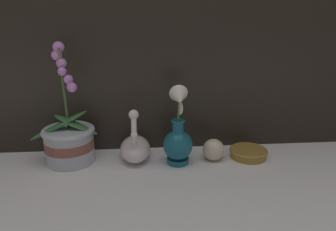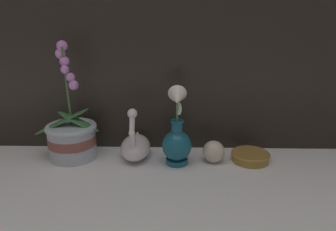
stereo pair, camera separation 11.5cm
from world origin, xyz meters
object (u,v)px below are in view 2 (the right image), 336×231
at_px(blue_vase, 177,139).
at_px(orchid_potted_plant, 72,136).
at_px(swan_figurine, 136,145).
at_px(glass_sphere, 214,152).
at_px(amber_dish, 250,156).

bearing_deg(blue_vase, orchid_potted_plant, 172.87).
distance_m(swan_figurine, glass_sphere, 0.28).
distance_m(swan_figurine, blue_vase, 0.16).
height_order(glass_sphere, amber_dish, glass_sphere).
height_order(orchid_potted_plant, amber_dish, orchid_potted_plant).
height_order(orchid_potted_plant, blue_vase, orchid_potted_plant).
height_order(swan_figurine, amber_dish, swan_figurine).
bearing_deg(glass_sphere, blue_vase, -171.52).
distance_m(orchid_potted_plant, amber_dish, 0.65).
bearing_deg(swan_figurine, amber_dish, -2.26).
bearing_deg(orchid_potted_plant, amber_dish, -1.47).
bearing_deg(glass_sphere, swan_figurine, 174.32).
relative_size(orchid_potted_plant, blue_vase, 1.48).
bearing_deg(amber_dish, blue_vase, -173.30).
height_order(blue_vase, glass_sphere, blue_vase).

